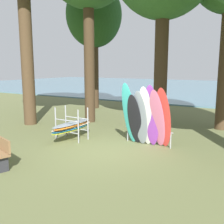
{
  "coord_description": "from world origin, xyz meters",
  "views": [
    {
      "loc": [
        4.57,
        -7.27,
        2.8
      ],
      "look_at": [
        -0.38,
        1.18,
        1.1
      ],
      "focal_mm": 42.12,
      "sensor_mm": 36.0,
      "label": 1
    }
  ],
  "objects": [
    {
      "name": "leaning_board_pile",
      "position": [
        1.05,
        1.09,
        1.04
      ],
      "size": [
        1.87,
        0.76,
        2.25
      ],
      "color": "#38B2AD",
      "rests_on": "ground"
    },
    {
      "name": "tree_far_right_back",
      "position": [
        -5.43,
        7.5,
        6.0
      ],
      "size": [
        3.62,
        3.62,
        8.17
      ],
      "color": "#42301E",
      "rests_on": "ground"
    },
    {
      "name": "lake_water",
      "position": [
        0.0,
        29.23,
        0.05
      ],
      "size": [
        80.0,
        36.0,
        0.1
      ],
      "primitive_type": "cube",
      "color": "slate",
      "rests_on": "ground"
    },
    {
      "name": "board_storage_rack",
      "position": [
        -1.79,
        0.51,
        0.52
      ],
      "size": [
        1.15,
        2.13,
        1.25
      ],
      "color": "#9EA0A5",
      "rests_on": "ground"
    },
    {
      "name": "ground_plane",
      "position": [
        0.0,
        0.0,
        0.0
      ],
      "size": [
        80.0,
        80.0,
        0.0
      ],
      "primitive_type": "plane",
      "color": "#60663D"
    }
  ]
}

